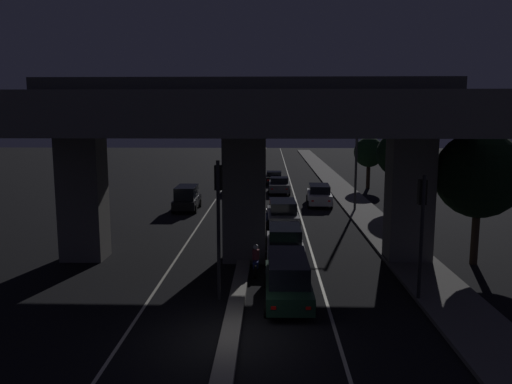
{
  "coord_description": "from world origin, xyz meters",
  "views": [
    {
      "loc": [
        1.28,
        -15.19,
        7.1
      ],
      "look_at": [
        0.07,
        25.98,
        0.88
      ],
      "focal_mm": 35.0,
      "sensor_mm": 36.0,
      "label": 1
    }
  ],
  "objects": [
    {
      "name": "car_black_lead_oncoming",
      "position": [
        -5.13,
        22.32,
        0.98
      ],
      "size": [
        1.9,
        4.17,
        1.88
      ],
      "rotation": [
        0.0,
        0.0,
        -1.56
      ],
      "color": "black",
      "rests_on": "ground_plane"
    },
    {
      "name": "car_black_sixth",
      "position": [
        1.66,
        37.91,
        0.7
      ],
      "size": [
        1.95,
        4.39,
        1.33
      ],
      "rotation": [
        0.0,
        0.0,
        1.56
      ],
      "color": "black",
      "rests_on": "ground_plane"
    },
    {
      "name": "car_white_fourth",
      "position": [
        5.24,
        24.92,
        0.86
      ],
      "size": [
        2.1,
        4.68,
        1.66
      ],
      "rotation": [
        0.0,
        0.0,
        1.53
      ],
      "color": "silver",
      "rests_on": "ground_plane"
    },
    {
      "name": "car_silver_third",
      "position": [
        2.09,
        17.24,
        0.86
      ],
      "size": [
        2.18,
        4.73,
        1.64
      ],
      "rotation": [
        0.0,
        0.0,
        1.6
      ],
      "color": "gray",
      "rests_on": "ground_plane"
    },
    {
      "name": "car_white_second",
      "position": [
        2.02,
        9.53,
        0.84
      ],
      "size": [
        1.98,
        4.29,
        1.61
      ],
      "rotation": [
        0.0,
        0.0,
        1.58
      ],
      "color": "silver",
      "rests_on": "ground_plane"
    },
    {
      "name": "car_dark_green_lead",
      "position": [
        1.96,
        3.47,
        0.92
      ],
      "size": [
        1.9,
        4.81,
        1.74
      ],
      "rotation": [
        0.0,
        0.0,
        1.58
      ],
      "color": "black",
      "rests_on": "ground_plane"
    },
    {
      "name": "motorcycle_red_filtering_far",
      "position": [
        0.73,
        23.8,
        0.6
      ],
      "size": [
        0.33,
        1.85,
        1.4
      ],
      "rotation": [
        0.0,
        0.0,
        1.52
      ],
      "color": "black",
      "rests_on": "ground_plane"
    },
    {
      "name": "pedestrian_on_sidewalk",
      "position": [
        7.49,
        10.57,
        1.06
      ],
      "size": [
        0.36,
        0.36,
        1.8
      ],
      "color": "black",
      "rests_on": "sidewalk_right"
    },
    {
      "name": "car_dark_blue_second_oncoming",
      "position": [
        -2.04,
        31.33,
        0.73
      ],
      "size": [
        2.16,
        4.58,
        1.39
      ],
      "rotation": [
        0.0,
        0.0,
        -1.52
      ],
      "color": "#141938",
      "rests_on": "ground_plane"
    },
    {
      "name": "elevated_overpass",
      "position": [
        0.0,
        9.09,
        6.71
      ],
      "size": [
        20.91,
        12.19,
        8.99
      ],
      "color": "#5B5956",
      "rests_on": "ground_plane"
    },
    {
      "name": "traffic_light_left_of_median",
      "position": [
        -0.71,
        3.58,
        3.72
      ],
      "size": [
        0.3,
        0.49,
        5.48
      ],
      "color": "black",
      "rests_on": "ground_plane"
    },
    {
      "name": "roadside_tree_kerbside_far",
      "position": [
        11.05,
        34.64,
        3.6
      ],
      "size": [
        2.98,
        2.98,
        5.12
      ],
      "color": "#2D2116",
      "rests_on": "ground_plane"
    },
    {
      "name": "traffic_light_right_of_median",
      "position": [
        7.03,
        3.59,
        3.38
      ],
      "size": [
        0.3,
        0.49,
        4.95
      ],
      "color": "black",
      "rests_on": "ground_plane"
    },
    {
      "name": "car_grey_fifth",
      "position": [
        2.1,
        31.18,
        0.76
      ],
      "size": [
        2.06,
        4.28,
        1.52
      ],
      "rotation": [
        0.0,
        0.0,
        1.56
      ],
      "color": "#515459",
      "rests_on": "ground_plane"
    },
    {
      "name": "median_divider",
      "position": [
        0.0,
        35.0,
        0.11
      ],
      "size": [
        0.63,
        126.0,
        0.23
      ],
      "primitive_type": "cube",
      "color": "gray",
      "rests_on": "ground_plane"
    },
    {
      "name": "car_white_third_oncoming",
      "position": [
        -1.76,
        45.13,
        0.83
      ],
      "size": [
        1.98,
        4.52,
        1.58
      ],
      "rotation": [
        0.0,
        0.0,
        -1.6
      ],
      "color": "silver",
      "rests_on": "ground_plane"
    },
    {
      "name": "roadside_tree_kerbside_mid",
      "position": [
        11.4,
        24.15,
        4.21
      ],
      "size": [
        3.64,
        3.64,
        6.05
      ],
      "color": "#2D2116",
      "rests_on": "ground_plane"
    },
    {
      "name": "lane_line_left_inner",
      "position": [
        -3.47,
        35.0,
        0.0
      ],
      "size": [
        0.12,
        126.0,
        0.0
      ],
      "primitive_type": "cube",
      "color": "beige",
      "rests_on": "ground_plane"
    },
    {
      "name": "motorcycle_blue_filtering_near",
      "position": [
        0.63,
        6.79,
        0.59
      ],
      "size": [
        0.32,
        1.92,
        1.37
      ],
      "rotation": [
        0.0,
        0.0,
        1.56
      ],
      "color": "black",
      "rests_on": "ground_plane"
    },
    {
      "name": "sidewalk_right",
      "position": [
        8.24,
        28.0,
        0.08
      ],
      "size": [
        2.6,
        126.0,
        0.16
      ],
      "primitive_type": "cube",
      "color": "#5B5956",
      "rests_on": "ground_plane"
    },
    {
      "name": "street_lamp",
      "position": [
        7.3,
        22.24,
        4.59
      ],
      "size": [
        2.6,
        0.32,
        7.66
      ],
      "color": "#2D2D30",
      "rests_on": "ground_plane"
    },
    {
      "name": "roadside_tree_kerbside_near",
      "position": [
        11.19,
        8.62,
        4.38
      ],
      "size": [
        4.14,
        4.14,
        6.47
      ],
      "color": "#38281C",
      "rests_on": "ground_plane"
    },
    {
      "name": "lane_line_right_inner",
      "position": [
        3.47,
        35.0,
        0.0
      ],
      "size": [
        0.12,
        126.0,
        0.0
      ],
      "primitive_type": "cube",
      "color": "beige",
      "rests_on": "ground_plane"
    },
    {
      "name": "ground_plane",
      "position": [
        0.0,
        0.0,
        0.0
      ],
      "size": [
        200.0,
        200.0,
        0.0
      ],
      "primitive_type": "plane",
      "color": "black"
    },
    {
      "name": "motorcycle_black_filtering_mid",
      "position": [
        1.0,
        15.42,
        0.6
      ],
      "size": [
        0.34,
        1.99,
        1.41
      ],
      "rotation": [
        0.0,
        0.0,
        1.51
      ],
      "color": "black",
      "rests_on": "ground_plane"
    }
  ]
}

